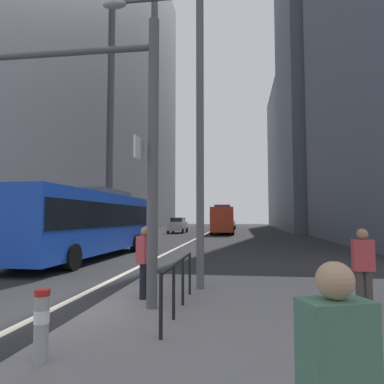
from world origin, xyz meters
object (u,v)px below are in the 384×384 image
at_px(car_oncoming_mid, 178,225).
at_px(car_receding_near, 229,223).
at_px(city_bus_red_receding, 223,218).
at_px(pedestrian_far, 145,259).
at_px(street_lamp_post, 200,92).
at_px(bollard_left, 41,321).
at_px(traffic_signal_gantry, 44,116).
at_px(city_bus_blue_oncoming, 88,220).
at_px(pedestrian_waiting, 363,266).

height_order(car_oncoming_mid, car_receding_near, same).
height_order(city_bus_red_receding, pedestrian_far, city_bus_red_receding).
bearing_deg(street_lamp_post, bollard_left, -107.44).
height_order(car_receding_near, traffic_signal_gantry, traffic_signal_gantry).
xyz_separation_m(city_bus_blue_oncoming, pedestrian_waiting, (9.58, -8.73, -0.81)).
xyz_separation_m(bollard_left, pedestrian_waiting, (4.87, 3.00, 0.38)).
distance_m(city_bus_red_receding, car_receding_near, 16.00).
distance_m(city_bus_blue_oncoming, car_receding_near, 43.35).
height_order(street_lamp_post, bollard_left, street_lamp_post).
distance_m(car_oncoming_mid, pedestrian_far, 36.44).
height_order(city_bus_blue_oncoming, traffic_signal_gantry, traffic_signal_gantry).
xyz_separation_m(car_oncoming_mid, car_receding_near, (6.07, 15.19, -0.00)).
bearing_deg(car_receding_near, pedestrian_waiting, -85.56).
relative_size(city_bus_red_receding, bollard_left, 12.32).
xyz_separation_m(car_oncoming_mid, street_lamp_post, (6.72, -34.77, 4.29)).
bearing_deg(pedestrian_waiting, street_lamp_post, 152.50).
relative_size(car_receding_near, street_lamp_post, 0.57).
distance_m(car_receding_near, bollard_left, 54.73).
relative_size(car_oncoming_mid, bollard_left, 5.10).
relative_size(traffic_signal_gantry, bollard_left, 8.01).
height_order(traffic_signal_gantry, pedestrian_waiting, traffic_signal_gantry).
relative_size(car_oncoming_mid, street_lamp_post, 0.57).
bearing_deg(city_bus_red_receding, bollard_left, -90.80).
distance_m(city_bus_red_receding, street_lamp_post, 34.18).
height_order(city_bus_blue_oncoming, street_lamp_post, street_lamp_post).
bearing_deg(car_oncoming_mid, pedestrian_far, -81.15).
distance_m(city_bus_blue_oncoming, car_oncoming_mid, 27.82).
height_order(city_bus_blue_oncoming, pedestrian_waiting, city_bus_blue_oncoming).
bearing_deg(street_lamp_post, pedestrian_far, -131.82).
bearing_deg(bollard_left, car_oncoming_mid, 97.52).
height_order(city_bus_red_receding, street_lamp_post, street_lamp_post).
relative_size(city_bus_red_receding, pedestrian_far, 6.87).
relative_size(car_receding_near, pedestrian_waiting, 2.85).
relative_size(city_bus_red_receding, traffic_signal_gantry, 1.54).
bearing_deg(city_bus_red_receding, pedestrian_waiting, -83.09).
height_order(traffic_signal_gantry, pedestrian_far, traffic_signal_gantry).
relative_size(city_bus_red_receding, street_lamp_post, 1.38).
bearing_deg(pedestrian_far, street_lamp_post, 48.18).
xyz_separation_m(city_bus_red_receding, street_lamp_post, (0.95, -33.99, 3.45)).
bearing_deg(traffic_signal_gantry, city_bus_red_receding, 86.45).
relative_size(car_oncoming_mid, pedestrian_far, 2.85).
bearing_deg(traffic_signal_gantry, bollard_left, -58.07).
xyz_separation_m(pedestrian_waiting, pedestrian_far, (-4.48, 0.52, 0.01)).
relative_size(city_bus_blue_oncoming, pedestrian_waiting, 7.16).
distance_m(city_bus_red_receding, bollard_left, 38.77).
xyz_separation_m(traffic_signal_gantry, pedestrian_waiting, (6.57, 0.28, -3.14)).
relative_size(city_bus_blue_oncoming, city_bus_red_receding, 1.04).
bearing_deg(car_oncoming_mid, city_bus_red_receding, -7.72).
distance_m(city_bus_blue_oncoming, city_bus_red_receding, 27.52).
distance_m(city_bus_blue_oncoming, traffic_signal_gantry, 9.78).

